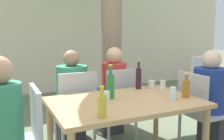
{
  "coord_description": "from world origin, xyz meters",
  "views": [
    {
      "loc": [
        -1.08,
        -2.03,
        1.36
      ],
      "look_at": [
        0.0,
        0.3,
        0.97
      ],
      "focal_mm": 40.0,
      "sensor_mm": 36.0,
      "label": 1
    }
  ],
  "objects_px": {
    "patio_chair_3": "(119,99)",
    "drinking_glass_1": "(173,93)",
    "green_bottle_1": "(111,85)",
    "drinking_glass_3": "(163,85)",
    "amber_bottle_0": "(186,88)",
    "patio_chair_4": "(205,79)",
    "oil_cruet_2": "(102,105)",
    "dining_table_front": "(125,108)",
    "patio_chair_2": "(76,105)",
    "person_seated_1": "(215,105)",
    "drinking_glass_2": "(106,97)",
    "patio_chair_0": "(23,137)",
    "wine_bottle_3": "(139,78)",
    "person_seated_3": "(111,95)",
    "drinking_glass_0": "(151,84)",
    "person_seated_2": "(70,100)",
    "patio_chair_1": "(199,108)"
  },
  "relations": [
    {
      "from": "person_seated_2",
      "to": "drinking_glass_0",
      "type": "bearing_deg",
      "value": 144.45
    },
    {
      "from": "patio_chair_1",
      "to": "drinking_glass_2",
      "type": "relative_size",
      "value": 8.53
    },
    {
      "from": "person_seated_1",
      "to": "wine_bottle_3",
      "type": "bearing_deg",
      "value": 65.58
    },
    {
      "from": "patio_chair_3",
      "to": "drinking_glass_3",
      "type": "xyz_separation_m",
      "value": [
        0.3,
        -0.49,
        0.25
      ]
    },
    {
      "from": "drinking_glass_2",
      "to": "patio_chair_0",
      "type": "bearing_deg",
      "value": -179.83
    },
    {
      "from": "dining_table_front",
      "to": "patio_chair_2",
      "type": "relative_size",
      "value": 1.52
    },
    {
      "from": "person_seated_1",
      "to": "person_seated_2",
      "type": "bearing_deg",
      "value": 57.38
    },
    {
      "from": "green_bottle_1",
      "to": "wine_bottle_3",
      "type": "distance_m",
      "value": 0.53
    },
    {
      "from": "oil_cruet_2",
      "to": "drinking_glass_1",
      "type": "distance_m",
      "value": 0.82
    },
    {
      "from": "wine_bottle_3",
      "to": "person_seated_3",
      "type": "bearing_deg",
      "value": 98.3
    },
    {
      "from": "dining_table_front",
      "to": "patio_chair_1",
      "type": "height_order",
      "value": "patio_chair_1"
    },
    {
      "from": "patio_chair_1",
      "to": "person_seated_3",
      "type": "xyz_separation_m",
      "value": [
        -0.65,
        0.93,
        -0.0
      ]
    },
    {
      "from": "dining_table_front",
      "to": "wine_bottle_3",
      "type": "relative_size",
      "value": 4.3
    },
    {
      "from": "person_seated_1",
      "to": "drinking_glass_1",
      "type": "bearing_deg",
      "value": 103.58
    },
    {
      "from": "patio_chair_4",
      "to": "drinking_glass_2",
      "type": "bearing_deg",
      "value": -153.03
    },
    {
      "from": "patio_chair_4",
      "to": "drinking_glass_1",
      "type": "relative_size",
      "value": 7.26
    },
    {
      "from": "patio_chair_3",
      "to": "drinking_glass_1",
      "type": "bearing_deg",
      "value": 98.67
    },
    {
      "from": "drinking_glass_1",
      "to": "drinking_glass_2",
      "type": "bearing_deg",
      "value": 163.22
    },
    {
      "from": "patio_chair_3",
      "to": "amber_bottle_0",
      "type": "distance_m",
      "value": 0.95
    },
    {
      "from": "patio_chair_4",
      "to": "amber_bottle_0",
      "type": "height_order",
      "value": "amber_bottle_0"
    },
    {
      "from": "amber_bottle_0",
      "to": "oil_cruet_2",
      "type": "bearing_deg",
      "value": -168.59
    },
    {
      "from": "patio_chair_4",
      "to": "oil_cruet_2",
      "type": "height_order",
      "value": "oil_cruet_2"
    },
    {
      "from": "person_seated_2",
      "to": "amber_bottle_0",
      "type": "distance_m",
      "value": 1.43
    },
    {
      "from": "patio_chair_2",
      "to": "patio_chair_4",
      "type": "xyz_separation_m",
      "value": [
        2.6,
        0.59,
        0.0
      ]
    },
    {
      "from": "patio_chair_0",
      "to": "green_bottle_1",
      "type": "height_order",
      "value": "green_bottle_1"
    },
    {
      "from": "patio_chair_4",
      "to": "wine_bottle_3",
      "type": "bearing_deg",
      "value": -154.88
    },
    {
      "from": "drinking_glass_2",
      "to": "green_bottle_1",
      "type": "bearing_deg",
      "value": 48.97
    },
    {
      "from": "drinking_glass_2",
      "to": "amber_bottle_0",
      "type": "bearing_deg",
      "value": -10.9
    },
    {
      "from": "patio_chair_0",
      "to": "dining_table_front",
      "type": "bearing_deg",
      "value": 90.0
    },
    {
      "from": "drinking_glass_2",
      "to": "person_seated_2",
      "type": "bearing_deg",
      "value": 95.01
    },
    {
      "from": "person_seated_3",
      "to": "drinking_glass_3",
      "type": "relative_size",
      "value": 10.41
    },
    {
      "from": "wine_bottle_3",
      "to": "patio_chair_3",
      "type": "bearing_deg",
      "value": 104.25
    },
    {
      "from": "drinking_glass_1",
      "to": "person_seated_2",
      "type": "bearing_deg",
      "value": 122.0
    },
    {
      "from": "person_seated_2",
      "to": "drinking_glass_1",
      "type": "height_order",
      "value": "person_seated_2"
    },
    {
      "from": "patio_chair_3",
      "to": "patio_chair_4",
      "type": "height_order",
      "value": "same"
    },
    {
      "from": "drinking_glass_3",
      "to": "amber_bottle_0",
      "type": "bearing_deg",
      "value": -86.4
    },
    {
      "from": "dining_table_front",
      "to": "patio_chair_2",
      "type": "distance_m",
      "value": 0.76
    },
    {
      "from": "patio_chair_3",
      "to": "drinking_glass_0",
      "type": "bearing_deg",
      "value": 125.96
    },
    {
      "from": "green_bottle_1",
      "to": "drinking_glass_2",
      "type": "xyz_separation_m",
      "value": [
        -0.1,
        -0.11,
        -0.08
      ]
    },
    {
      "from": "patio_chair_2",
      "to": "wine_bottle_3",
      "type": "relative_size",
      "value": 2.82
    },
    {
      "from": "drinking_glass_0",
      "to": "patio_chair_0",
      "type": "bearing_deg",
      "value": -166.49
    },
    {
      "from": "wine_bottle_3",
      "to": "amber_bottle_0",
      "type": "bearing_deg",
      "value": -65.51
    },
    {
      "from": "patio_chair_0",
      "to": "patio_chair_4",
      "type": "distance_m",
      "value": 3.5
    },
    {
      "from": "patio_chair_2",
      "to": "amber_bottle_0",
      "type": "height_order",
      "value": "amber_bottle_0"
    },
    {
      "from": "green_bottle_1",
      "to": "drinking_glass_3",
      "type": "bearing_deg",
      "value": 6.98
    },
    {
      "from": "person_seated_3",
      "to": "green_bottle_1",
      "type": "distance_m",
      "value": 0.96
    },
    {
      "from": "patio_chair_1",
      "to": "wine_bottle_3",
      "type": "relative_size",
      "value": 2.82
    },
    {
      "from": "patio_chair_3",
      "to": "drinking_glass_2",
      "type": "bearing_deg",
      "value": 55.14
    },
    {
      "from": "amber_bottle_0",
      "to": "drinking_glass_3",
      "type": "bearing_deg",
      "value": 93.6
    },
    {
      "from": "patio_chair_1",
      "to": "drinking_glass_0",
      "type": "xyz_separation_m",
      "value": [
        -0.41,
        0.35,
        0.24
      ]
    }
  ]
}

